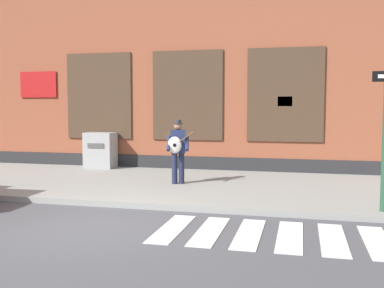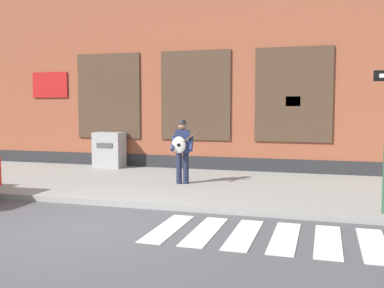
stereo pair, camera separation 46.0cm
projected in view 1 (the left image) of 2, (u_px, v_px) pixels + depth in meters
The scene contains 6 objects.
ground_plane at pixel (93, 227), 8.09m from camera, with size 160.00×160.00×0.00m, color #4C4C51.
sidewalk at pixel (163, 184), 12.16m from camera, with size 28.00×5.38×0.13m.
building_backdrop at pixel (201, 54), 16.37m from camera, with size 28.00×4.06×8.16m.
crosswalk at pixel (311, 238), 7.40m from camera, with size 5.20×1.90×0.01m.
busker at pixel (178, 148), 11.78m from camera, with size 0.77×0.63×1.69m.
utility_box at pixel (100, 150), 14.96m from camera, with size 0.96×0.69×1.18m.
Camera 1 is at (3.62, -7.29, 2.15)m, focal length 42.00 mm.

